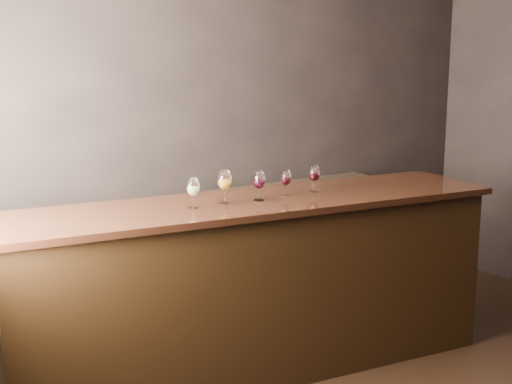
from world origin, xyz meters
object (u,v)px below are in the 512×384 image
glass_red_b (286,179)px  back_bar_shelf (233,256)px  glass_amber (225,181)px  glass_white (193,188)px  glass_red_a (259,181)px  bar_counter (253,290)px  glass_red_c (314,174)px

glass_red_b → back_bar_shelf: bearing=81.5°
back_bar_shelf → glass_amber: bearing=-124.6°
glass_white → glass_red_a: (0.46, -0.05, 0.00)m
glass_white → glass_amber: 0.23m
glass_red_a → back_bar_shelf: bearing=68.1°
glass_white → back_bar_shelf: bearing=46.5°
glass_white → glass_red_b: glass_white is taller
bar_counter → glass_red_c: glass_red_c is taller
bar_counter → glass_amber: (-0.20, 0.02, 0.76)m
glass_amber → glass_red_b: (0.46, -0.02, -0.03)m
glass_red_c → glass_amber: bearing=177.5°
bar_counter → glass_amber: 0.78m
bar_counter → glass_red_b: size_ratio=19.21×
glass_white → glass_red_c: 0.93m
glass_red_a → glass_red_b: (0.24, 0.03, -0.01)m
back_bar_shelf → glass_red_a: size_ratio=15.04×
back_bar_shelf → glass_red_b: size_ratio=16.87×
bar_counter → back_bar_shelf: size_ratio=1.14×
back_bar_shelf → glass_white: size_ratio=15.43×
glass_white → glass_red_a: 0.46m
glass_red_b → glass_red_c: glass_red_c is taller
glass_red_a → glass_red_b: glass_red_a is taller
glass_white → glass_red_c: glass_white is taller
back_bar_shelf → glass_white: 1.44m
back_bar_shelf → glass_red_b: 1.19m
glass_amber → glass_red_b: 0.46m
bar_counter → glass_white: size_ratio=17.57×
glass_white → glass_amber: size_ratio=0.88×
bar_counter → glass_white: (-0.43, 0.02, 0.74)m
back_bar_shelf → glass_red_c: size_ratio=15.96×
back_bar_shelf → glass_amber: 1.33m
back_bar_shelf → glass_red_c: 1.20m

